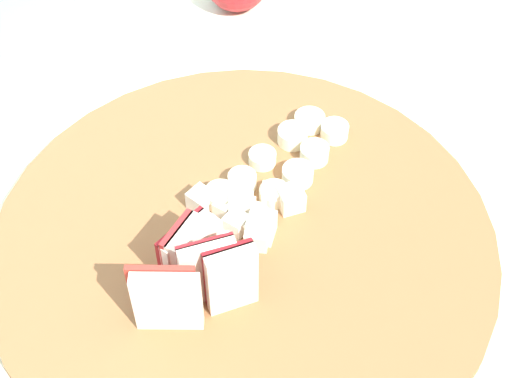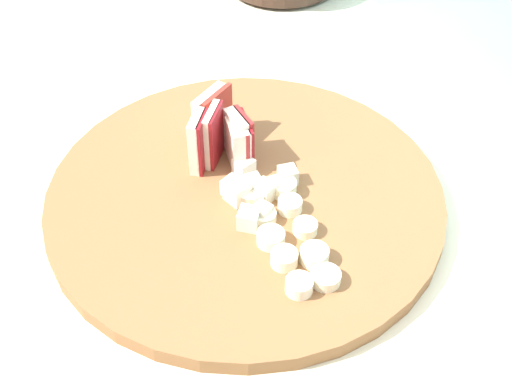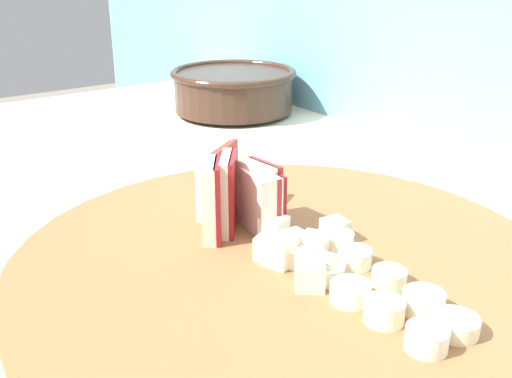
# 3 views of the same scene
# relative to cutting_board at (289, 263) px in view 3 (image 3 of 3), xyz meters

# --- Properties ---
(cutting_board) EXTENTS (0.42, 0.42, 0.02)m
(cutting_board) POSITION_rel_cutting_board_xyz_m (0.00, 0.00, 0.00)
(cutting_board) COLOR brown
(cutting_board) RESTS_ON tiled_countertop
(apple_wedge_fan) EXTENTS (0.09, 0.07, 0.06)m
(apple_wedge_fan) POSITION_rel_cutting_board_xyz_m (-0.06, -0.00, 0.04)
(apple_wedge_fan) COLOR #B22D23
(apple_wedge_fan) RESTS_ON cutting_board
(apple_dice_pile) EXTENTS (0.10, 0.09, 0.02)m
(apple_dice_pile) POSITION_rel_cutting_board_xyz_m (0.01, -0.00, 0.02)
(apple_dice_pile) COLOR beige
(apple_dice_pile) RESTS_ON cutting_board
(banana_slice_rows) EXTENTS (0.16, 0.07, 0.02)m
(banana_slice_rows) POSITION_rel_cutting_board_xyz_m (0.08, 0.01, 0.02)
(banana_slice_rows) COLOR white
(banana_slice_rows) RESTS_ON cutting_board
(ceramic_bowl) EXTENTS (0.19, 0.19, 0.07)m
(ceramic_bowl) POSITION_rel_cutting_board_xyz_m (-0.43, 0.24, 0.03)
(ceramic_bowl) COLOR #382319
(ceramic_bowl) RESTS_ON tiled_countertop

